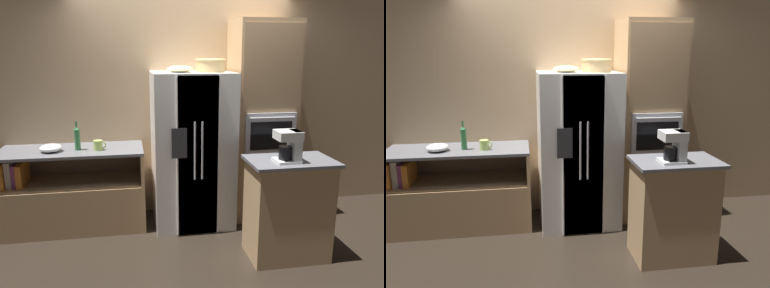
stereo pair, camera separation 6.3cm
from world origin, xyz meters
The scene contains 12 objects.
ground_plane centered at (0.00, 0.00, 0.00)m, with size 20.00×20.00×0.00m, color black.
wall_back centered at (0.00, 0.44, 1.40)m, with size 12.00×0.06×2.80m.
counter_left centered at (-1.29, 0.09, 0.32)m, with size 1.52×0.63×0.89m.
refrigerator centered at (0.03, 0.02, 0.85)m, with size 0.86×0.79×1.70m.
wall_oven centered at (0.86, 0.11, 1.13)m, with size 0.69×0.65×2.25m.
island_counter centered at (0.78, -0.89, 0.48)m, with size 0.78×0.50×0.96m.
wicker_basket centered at (0.22, -0.01, 1.77)m, with size 0.32×0.32×0.14m.
fruit_bowl centered at (-0.11, -0.03, 1.74)m, with size 0.27×0.27×0.07m.
bottle_tall centered at (-1.20, 0.06, 1.02)m, with size 0.06×0.06×0.31m.
mug centered at (-0.98, 0.01, 0.94)m, with size 0.13×0.10×0.11m.
mixing_bowl centered at (-1.47, 0.02, 0.93)m, with size 0.23×0.23×0.08m.
coffee_maker centered at (0.74, -0.96, 1.11)m, with size 0.21×0.20×0.28m.
Camera 1 is at (-0.65, -3.95, 1.89)m, focal length 35.00 mm.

